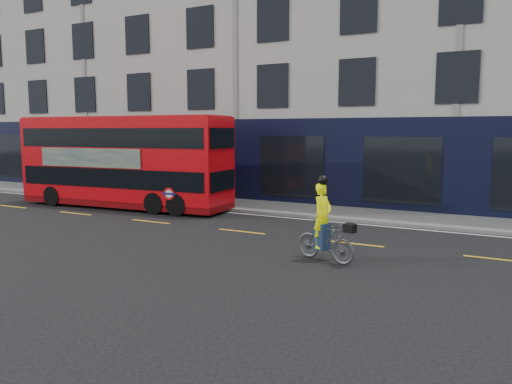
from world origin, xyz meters
The scene contains 8 objects.
ground centered at (0.00, 0.00, 0.00)m, with size 120.00×120.00×0.00m, color black.
pavement centered at (0.00, 6.50, 0.06)m, with size 60.00×3.00×0.12m, color slate.
kerb centered at (0.00, 5.00, 0.07)m, with size 60.00×0.12×0.13m, color slate.
building_terrace centered at (0.00, 12.94, 7.49)m, with size 50.00×10.07×15.00m.
road_edge_line centered at (0.00, 4.70, 0.00)m, with size 58.00×0.10×0.01m, color silver.
lane_dashes centered at (0.00, 1.50, 0.00)m, with size 58.00×0.12×0.01m, color gold, non-canonical shape.
bus centered at (-3.35, 3.80, 2.09)m, with size 10.23×2.93×4.07m.
cyclist centered at (7.86, -0.86, 0.76)m, with size 1.88×0.99×2.29m.
Camera 1 is at (12.33, -13.17, 3.47)m, focal length 35.00 mm.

